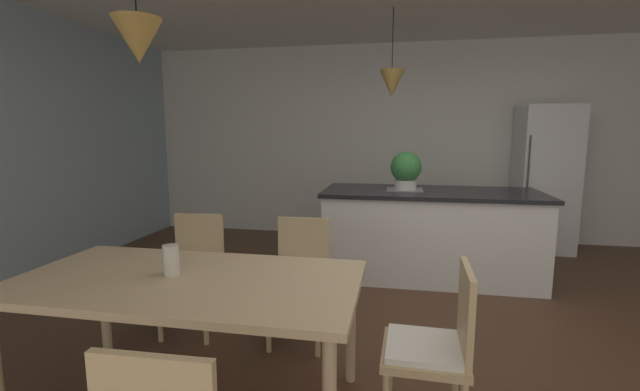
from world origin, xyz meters
TOP-DOWN VIEW (x-y plane):
  - ground_plane at (0.00, 0.00)m, footprint 10.00×8.40m
  - wall_back_kitchen at (0.00, 3.26)m, footprint 10.00×0.12m
  - dining_table at (-1.52, -0.86)m, footprint 1.81×0.93m
  - chair_kitchen_end at (-0.25, -0.86)m, footprint 0.41×0.41m
  - chair_far_left at (-1.93, -0.03)m, footprint 0.43×0.43m
  - chair_far_right at (-1.12, -0.03)m, footprint 0.40×0.40m
  - kitchen_island at (-0.12, 1.54)m, footprint 2.17×0.94m
  - refrigerator at (1.36, 2.86)m, footprint 0.66×0.67m
  - pendant_over_table at (-1.69, -0.92)m, footprint 0.24×0.24m
  - pendant_over_island_main at (-0.54, 1.54)m, footprint 0.25×0.25m
  - potted_plant_on_island at (-0.37, 1.54)m, footprint 0.31×0.31m
  - vase_on_dining_table at (-1.62, -0.84)m, footprint 0.08×0.08m

SIDE VIEW (x-z plane):
  - ground_plane at x=0.00m, z-range -0.04..0.00m
  - kitchen_island at x=-0.12m, z-range 0.01..0.92m
  - chair_kitchen_end at x=-0.25m, z-range 0.04..0.91m
  - chair_far_left at x=-1.93m, z-range 0.04..0.91m
  - chair_far_right at x=-1.12m, z-range 0.04..0.91m
  - dining_table at x=-1.52m, z-range 0.30..1.03m
  - vase_on_dining_table at x=-1.62m, z-range 0.73..0.89m
  - refrigerator at x=1.36m, z-range 0.00..1.82m
  - potted_plant_on_island at x=-0.37m, z-range 0.91..1.31m
  - wall_back_kitchen at x=0.00m, z-range 0.00..2.70m
  - pendant_over_table at x=-1.69m, z-range 1.48..2.36m
  - pendant_over_island_main at x=-0.54m, z-range 1.54..2.40m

